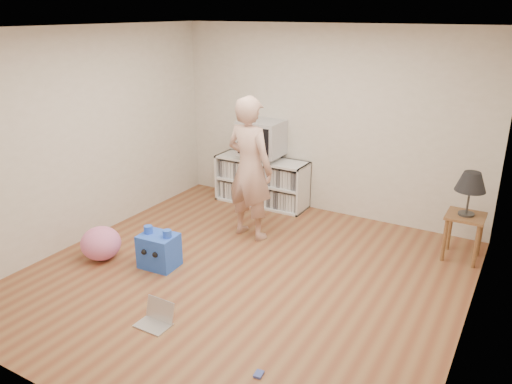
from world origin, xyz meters
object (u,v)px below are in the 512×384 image
at_px(dvd_deck, 262,157).
at_px(laptop, 157,318).
at_px(crt_tv, 262,138).
at_px(media_unit, 262,181).
at_px(person, 250,169).
at_px(plush_pink, 101,243).
at_px(plush_blue, 159,250).
at_px(side_table, 464,226).
at_px(table_lamp, 471,183).

height_order(dvd_deck, laptop, dvd_deck).
bearing_deg(crt_tv, laptop, -78.27).
distance_m(media_unit, crt_tv, 0.67).
bearing_deg(person, plush_pink, 58.81).
bearing_deg(crt_tv, plush_pink, -106.84).
bearing_deg(crt_tv, plush_blue, -91.10).
bearing_deg(laptop, dvd_deck, 102.22).
height_order(side_table, table_lamp, table_lamp).
xyz_separation_m(crt_tv, plush_pink, (-0.75, -2.49, -0.82)).
distance_m(laptop, plush_blue, 1.13).
xyz_separation_m(crt_tv, person, (0.43, -1.06, -0.11)).
bearing_deg(table_lamp, side_table, 0.00).
distance_m(crt_tv, side_table, 2.98).
bearing_deg(laptop, person, 96.79).
distance_m(dvd_deck, table_lamp, 2.92).
bearing_deg(side_table, person, -164.26).
height_order(media_unit, table_lamp, table_lamp).
bearing_deg(side_table, crt_tv, 172.77).
relative_size(table_lamp, plush_blue, 1.08).
xyz_separation_m(media_unit, laptop, (0.66, -3.18, -0.29)).
height_order(crt_tv, side_table, crt_tv).
xyz_separation_m(crt_tv, table_lamp, (2.89, -0.37, -0.08)).
height_order(table_lamp, laptop, table_lamp).
relative_size(crt_tv, person, 0.33).
xyz_separation_m(media_unit, side_table, (2.89, -0.39, 0.07)).
xyz_separation_m(side_table, plush_pink, (-3.65, -2.12, -0.22)).
relative_size(side_table, person, 0.30).
distance_m(side_table, plush_blue, 3.52).
bearing_deg(plush_blue, laptop, -54.97).
xyz_separation_m(table_lamp, plush_pink, (-3.65, -2.12, -0.74)).
height_order(media_unit, laptop, media_unit).
bearing_deg(table_lamp, crt_tv, 172.77).
relative_size(media_unit, table_lamp, 2.72).
xyz_separation_m(laptop, plush_blue, (-0.70, 0.87, 0.14)).
bearing_deg(plush_pink, crt_tv, 73.16).
bearing_deg(side_table, laptop, -128.62).
xyz_separation_m(crt_tv, side_table, (2.89, -0.37, -0.60)).
relative_size(dvd_deck, side_table, 0.82).
bearing_deg(crt_tv, dvd_deck, 90.00).
distance_m(crt_tv, plush_pink, 2.73).
bearing_deg(person, dvd_deck, -59.87).
bearing_deg(media_unit, side_table, -7.60).
relative_size(crt_tv, table_lamp, 1.17).
relative_size(table_lamp, person, 0.28).
bearing_deg(table_lamp, media_unit, 172.40).
distance_m(crt_tv, table_lamp, 2.92).
height_order(table_lamp, person, person).
height_order(dvd_deck, person, person).
bearing_deg(plush_blue, table_lamp, 29.47).
distance_m(media_unit, plush_blue, 2.32).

